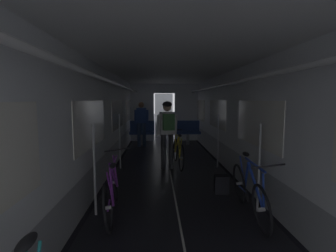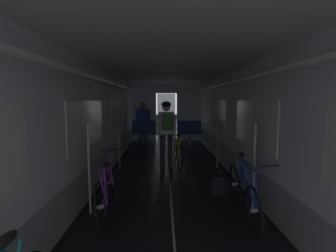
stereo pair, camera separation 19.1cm
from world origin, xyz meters
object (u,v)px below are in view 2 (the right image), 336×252
bicycle_blue (244,192)px  bench_seat_far_left (144,130)px  bicycle_yellow_in_aisle (178,152)px  bicycle_purple (106,190)px  bench_seat_far_right (189,130)px  backpack_on_floor (218,185)px  person_cyclist_aisle (166,127)px  person_standing_near_bench (143,121)px

bicycle_blue → bench_seat_far_left: bearing=107.9°
bicycle_blue → bicycle_yellow_in_aisle: bearing=105.9°
bicycle_purple → bicycle_yellow_in_aisle: bearing=65.5°
bench_seat_far_left → bench_seat_far_right: (1.80, 0.00, 0.00)m
bench_seat_far_left → bicycle_purple: 5.98m
bicycle_purple → backpack_on_floor: bicycle_purple is taller
bicycle_yellow_in_aisle → bicycle_blue: bearing=-74.1°
bench_seat_far_left → backpack_on_floor: size_ratio=2.89×
person_cyclist_aisle → bicycle_yellow_in_aisle: size_ratio=1.02×
bicycle_purple → person_standing_near_bench: 5.64m
bicycle_purple → bicycle_yellow_in_aisle: 3.05m
bench_seat_far_left → bicycle_yellow_in_aisle: bench_seat_far_left is taller
bicycle_yellow_in_aisle → person_standing_near_bench: size_ratio=1.00×
bicycle_blue → backpack_on_floor: bearing=100.5°
bicycle_yellow_in_aisle → backpack_on_floor: 2.09m
bench_seat_far_right → bicycle_yellow_in_aisle: bench_seat_far_right is taller
bench_seat_far_left → person_standing_near_bench: bearing=-89.6°
person_cyclist_aisle → bench_seat_far_left: bearing=103.7°
bench_seat_far_left → bench_seat_far_right: bearing=0.0°
bench_seat_far_left → bicycle_blue: bearing=-72.1°
bicycle_yellow_in_aisle → person_standing_near_bench: (-1.14, 2.83, 0.59)m
bicycle_blue → person_standing_near_bench: size_ratio=1.00×
bicycle_purple → person_cyclist_aisle: bearing=69.0°
bench_seat_far_right → bicycle_yellow_in_aisle: 3.28m
backpack_on_floor → bicycle_purple: bearing=-157.3°
bicycle_blue → bicycle_purple: bearing=176.4°
bench_seat_far_right → person_cyclist_aisle: person_cyclist_aisle is taller
bicycle_yellow_in_aisle → person_cyclist_aisle: bearing=-138.7°
person_standing_near_bench → bench_seat_far_right: bearing=11.8°
backpack_on_floor → person_standing_near_bench: bearing=110.6°
bench_seat_far_left → person_cyclist_aisle: person_cyclist_aisle is taller
person_cyclist_aisle → bicycle_blue: bearing=-66.9°
bicycle_purple → bicycle_yellow_in_aisle: size_ratio=1.00×
bicycle_blue → person_standing_near_bench: bearing=109.0°
person_standing_near_bench → bicycle_blue: bearing=-71.0°
bicycle_yellow_in_aisle → bench_seat_far_left: bearing=109.7°
backpack_on_floor → person_cyclist_aisle: bearing=119.2°
bicycle_blue → person_standing_near_bench: person_standing_near_bench is taller
bench_seat_far_left → backpack_on_floor: 5.50m
bench_seat_far_right → bicycle_blue: bench_seat_far_right is taller
bench_seat_far_right → bicycle_purple: same height
person_standing_near_bench → backpack_on_floor: size_ratio=4.96×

